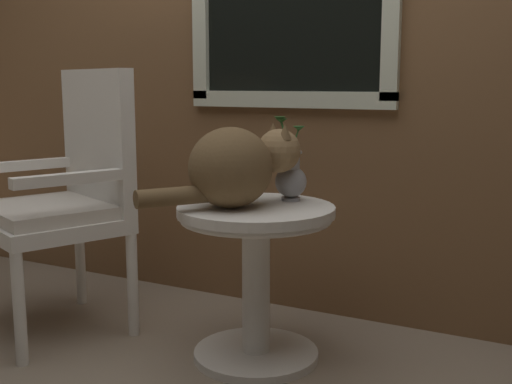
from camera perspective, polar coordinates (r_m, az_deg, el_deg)
ground_plane at (r=2.34m, az=-6.53°, el=-15.84°), size 6.00×6.00×0.00m
back_wall at (r=2.86m, az=2.78°, el=15.57°), size 4.00×0.07×2.60m
wicker_side_table at (r=2.34m, az=0.00°, el=-5.71°), size 0.56×0.56×0.57m
wicker_chair at (r=2.73m, az=-16.19°, el=0.06°), size 0.69×0.67×1.06m
cat at (r=2.26m, az=-1.77°, el=2.31°), size 0.42×0.53×0.29m
pewter_vase_with_ivy at (r=2.40m, az=3.06°, el=1.48°), size 0.13×0.12×0.31m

